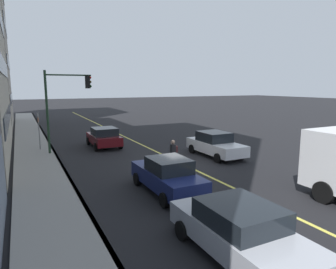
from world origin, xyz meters
TOP-DOWN VIEW (x-y plane):
  - ground at (0.00, 0.00)m, footprint 200.00×200.00m
  - sidewalk_slab at (0.00, 7.84)m, footprint 80.00×2.60m
  - curb_edge at (0.00, 6.63)m, footprint 80.00×0.16m
  - lane_stripe_center at (0.00, 0.00)m, footprint 80.00×0.16m
  - car_maroon at (6.98, 2.90)m, footprint 4.00×2.05m
  - car_silver at (-9.61, 3.46)m, footprint 4.72×2.12m
  - car_white at (0.61, -3.00)m, footprint 4.62×2.06m
  - car_navy at (-4.17, 2.99)m, footprint 4.49×1.89m
  - pedestrian_with_backpack at (-1.10, 1.09)m, footprint 0.43×0.40m
  - traffic_light_mast at (5.88, 5.81)m, footprint 0.28×3.10m
  - street_sign_post at (7.46, 7.45)m, footprint 0.60×0.08m

SIDE VIEW (x-z plane):
  - ground at x=0.00m, z-range 0.00..0.00m
  - lane_stripe_center at x=0.00m, z-range 0.00..0.01m
  - sidewalk_slab at x=0.00m, z-range 0.00..0.15m
  - curb_edge at x=0.00m, z-range 0.00..0.15m
  - car_silver at x=-9.61m, z-range 0.01..1.53m
  - car_maroon at x=6.98m, z-range 0.01..1.54m
  - car_navy at x=-4.17m, z-range -0.01..1.58m
  - car_white at x=0.61m, z-range -0.01..1.62m
  - pedestrian_with_backpack at x=-1.10m, z-range 0.14..1.85m
  - street_sign_post at x=7.46m, z-range 0.26..3.13m
  - traffic_light_mast at x=5.88m, z-range 1.01..6.72m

